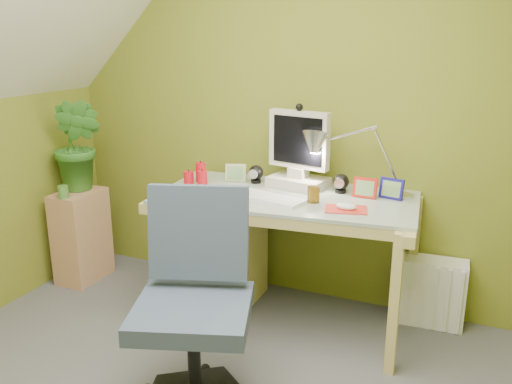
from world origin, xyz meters
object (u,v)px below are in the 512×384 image
at_px(radiator, 429,291).
at_px(side_ledge, 82,236).
at_px(potted_plant, 78,145).
at_px(task_chair, 192,307).
at_px(desk_lamp, 375,144).
at_px(desk, 287,257).
at_px(monitor, 299,149).

bearing_deg(radiator, side_ledge, -175.09).
distance_m(potted_plant, task_chair, 1.76).
height_order(side_ledge, radiator, side_ledge).
bearing_deg(desk_lamp, radiator, 24.64).
bearing_deg(side_ledge, radiator, 8.30).
relative_size(side_ledge, radiator, 1.56).
bearing_deg(side_ledge, desk, 2.54).
distance_m(desk, side_ledge, 1.50).
height_order(desk_lamp, potted_plant, desk_lamp).
bearing_deg(task_chair, desk, 65.76).
xyz_separation_m(monitor, task_chair, (-0.09, -1.14, -0.50)).
relative_size(desk, desk_lamp, 2.46).
bearing_deg(desk, desk_lamp, 15.87).
relative_size(side_ledge, task_chair, 0.61).
distance_m(desk, potted_plant, 1.60).
bearing_deg(desk, side_ledge, 176.61).
xyz_separation_m(side_ledge, potted_plant, (0.00, 0.05, 0.64)).
xyz_separation_m(desk_lamp, potted_plant, (-1.95, -0.20, -0.13)).
bearing_deg(desk_lamp, task_chair, -104.69).
bearing_deg(side_ledge, desk_lamp, 7.21).
bearing_deg(monitor, task_chair, -84.63).
distance_m(desk_lamp, task_chair, 1.38).
distance_m(desk, monitor, 0.65).
bearing_deg(potted_plant, task_chair, -33.81).
bearing_deg(desk, potted_plant, 174.70).
relative_size(desk_lamp, potted_plant, 0.94).
distance_m(desk_lamp, potted_plant, 1.96).
height_order(desk_lamp, side_ledge, desk_lamp).
bearing_deg(potted_plant, monitor, 7.46).
bearing_deg(side_ledge, potted_plant, 90.00).
xyz_separation_m(desk, task_chair, (-0.09, -0.96, 0.13)).
distance_m(monitor, task_chair, 1.25).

